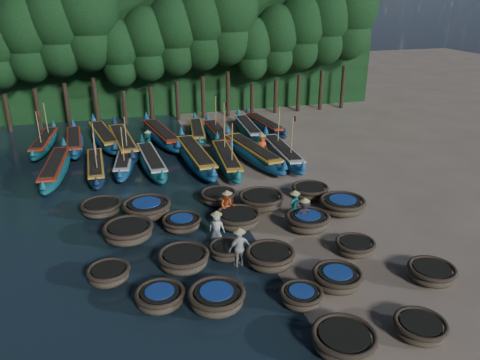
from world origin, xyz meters
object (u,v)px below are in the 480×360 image
object	(u,v)px
coracle_7	(301,296)
long_boat_6	(227,160)
coracle_18	(307,221)
coracle_24	(310,191)
long_boat_8	(282,153)
long_boat_9	(45,143)
coracle_9	(431,273)
long_boat_2	(96,167)
coracle_22	(218,197)
coracle_8	(337,278)
coracle_5	(160,297)
coracle_20	(101,208)
coracle_16	(182,223)
fisherman_5	(148,142)
long_boat_14	(197,132)
long_boat_11	(104,137)
long_boat_12	(123,143)
coracle_13	(270,257)
coracle_17	(238,219)
coracle_12	(227,250)
long_boat_16	(248,129)
coracle_10	(109,274)
long_boat_4	(151,161)
long_boat_13	(161,135)
coracle_23	(261,200)
fisherman_3	(304,214)
long_boat_7	(252,153)
long_boat_5	(196,157)
coracle_21	(147,208)
long_boat_15	(218,135)
fisherman_2	(227,205)
coracle_14	(355,246)
long_boat_17	(265,125)
fisherman_0	(217,226)
coracle_11	(184,259)
coracle_19	(342,205)
long_boat_10	(74,142)
fisherman_4	(239,247)
coracle_4	(420,328)
long_boat_1	(56,169)
fisherman_1	(294,206)
long_boat_3	(125,160)
coracle_6	(217,298)

from	to	relation	value
coracle_7	long_boat_6	world-z (taller)	long_boat_6
coracle_18	coracle_24	world-z (taller)	coracle_18
long_boat_8	long_boat_9	distance (m)	17.18
coracle_9	long_boat_2	xyz separation A→B (m)	(-12.73, 15.80, 0.11)
coracle_22	coracle_8	bearing A→B (deg)	-73.79
coracle_5	coracle_20	bearing A→B (deg)	102.91
coracle_16	fisherman_5	distance (m)	11.97
coracle_20	long_boat_2	distance (m)	5.97
long_boat_14	long_boat_11	bearing A→B (deg)	-174.91
coracle_7	coracle_9	bearing A→B (deg)	-0.37
coracle_5	long_boat_12	xyz separation A→B (m)	(-0.25, 18.71, 0.22)
coracle_13	coracle_17	size ratio (longest dim) A/B	0.81
coracle_12	long_boat_16	xyz separation A→B (m)	(6.32, 17.38, 0.15)
coracle_17	coracle_24	world-z (taller)	coracle_17
coracle_22	long_boat_2	distance (m)	8.95
coracle_10	long_boat_4	distance (m)	12.70
long_boat_13	long_boat_6	bearing A→B (deg)	-72.27
coracle_9	long_boat_4	bearing A→B (deg)	120.39
coracle_17	coracle_23	bearing A→B (deg)	43.70
long_boat_4	fisherman_3	world-z (taller)	fisherman_3
coracle_8	long_boat_7	xyz separation A→B (m)	(1.26, 14.76, 0.18)
coracle_20	long_boat_5	bearing A→B (deg)	43.91
coracle_16	coracle_17	xyz separation A→B (m)	(2.68, -0.50, 0.08)
coracle_21	long_boat_15	size ratio (longest dim) A/B	0.32
coracle_9	fisherman_2	world-z (taller)	fisherman_2
coracle_14	long_boat_17	world-z (taller)	long_boat_17
long_boat_4	fisherman_0	world-z (taller)	fisherman_0
coracle_18	long_boat_15	size ratio (longest dim) A/B	0.31
coracle_8	long_boat_6	world-z (taller)	long_boat_6
coracle_11	long_boat_11	world-z (taller)	long_boat_11
coracle_10	coracle_23	xyz separation A→B (m)	(7.97, 4.77, 0.08)
coracle_19	long_boat_6	size ratio (longest dim) A/B	0.37
coracle_17	long_boat_10	world-z (taller)	long_boat_10
fisherman_0	fisherman_4	xyz separation A→B (m)	(0.45, -2.18, 0.08)
coracle_4	long_boat_1	size ratio (longest dim) A/B	0.22
long_boat_2	long_boat_6	world-z (taller)	long_boat_6
coracle_5	fisherman_1	world-z (taller)	fisherman_1
coracle_9	coracle_14	bearing A→B (deg)	124.88
coracle_10	long_boat_17	bearing A→B (deg)	55.16
coracle_4	coracle_9	size ratio (longest dim) A/B	0.83
coracle_5	coracle_14	size ratio (longest dim) A/B	0.93
coracle_7	long_boat_12	size ratio (longest dim) A/B	0.22
long_boat_9	coracle_21	bearing A→B (deg)	-58.83
coracle_10	fisherman_2	size ratio (longest dim) A/B	1.19
long_boat_3	long_boat_6	size ratio (longest dim) A/B	0.92
coracle_8	coracle_6	bearing A→B (deg)	179.14
long_boat_4	long_boat_9	world-z (taller)	long_boat_9
coracle_19	long_boat_17	world-z (taller)	long_boat_17
long_boat_4	coracle_13	bearing A→B (deg)	-78.80
coracle_17	coracle_18	distance (m)	3.37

